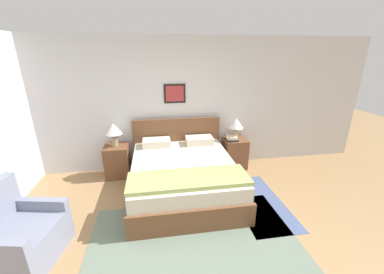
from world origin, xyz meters
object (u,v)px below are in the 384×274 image
object	(u,v)px
table_lamp_near_window	(113,130)
table_lamp_by_door	(236,124)
nightstand_near_window	(118,161)
armchair	(19,237)
bed	(183,176)
nightstand_by_door	(235,153)

from	to	relation	value
table_lamp_near_window	table_lamp_by_door	world-z (taller)	same
nightstand_near_window	armchair	bearing A→B (deg)	-114.06
bed	table_lamp_near_window	world-z (taller)	table_lamp_near_window
nightstand_by_door	table_lamp_by_door	size ratio (longest dim) A/B	1.40
bed	table_lamp_by_door	distance (m)	1.55
bed	table_lamp_by_door	bearing A→B (deg)	34.43
table_lamp_by_door	armchair	bearing A→B (deg)	-149.28
armchair	nightstand_near_window	xyz separation A→B (m)	(0.84, 1.88, 0.01)
armchair	table_lamp_by_door	bearing A→B (deg)	132.46
bed	nightstand_near_window	size ratio (longest dim) A/B	3.28
table_lamp_by_door	nightstand_near_window	bearing A→B (deg)	-179.68
bed	armchair	size ratio (longest dim) A/B	2.20
bed	table_lamp_near_window	bearing A→B (deg)	146.06
armchair	nightstand_by_door	xyz separation A→B (m)	(3.20, 1.88, 0.01)
bed	nightstand_by_door	size ratio (longest dim) A/B	3.28
nightstand_near_window	table_lamp_by_door	world-z (taller)	table_lamp_by_door
bed	nightstand_by_door	bearing A→B (deg)	33.74
armchair	table_lamp_near_window	bearing A→B (deg)	168.10
bed	armchair	distance (m)	2.30
armchair	nightstand_by_door	world-z (taller)	armchair
nightstand_by_door	table_lamp_near_window	bearing A→B (deg)	179.69
armchair	table_lamp_near_window	xyz separation A→B (m)	(0.83, 1.90, 0.63)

